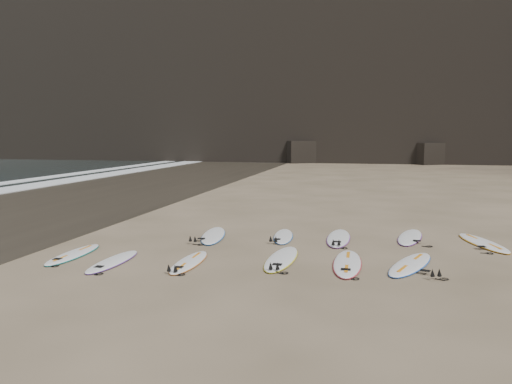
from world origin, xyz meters
TOP-DOWN VIEW (x-y plane):
  - ground at (0.00, 0.00)m, footprint 240.00×240.00m
  - wet_sand at (-13.00, 10.00)m, footprint 12.00×200.00m
  - surfboard_0 at (-4.40, -1.17)m, footprint 0.59×2.37m
  - surfboard_1 at (-2.52, -0.81)m, footprint 0.60×2.34m
  - surfboard_2 at (-0.33, 0.01)m, footprint 0.74×2.76m
  - surfboard_3 at (1.32, -0.08)m, footprint 0.68×2.75m
  - surfboard_4 at (2.83, 0.15)m, footprint 1.55×2.77m
  - surfboard_5 at (-2.92, 2.46)m, footprint 1.15×2.82m
  - surfboard_6 at (-0.76, 2.83)m, footprint 0.82×2.39m
  - surfboard_7 at (0.94, 2.91)m, footprint 0.67×2.77m
  - surfboard_8 at (3.09, 3.54)m, footprint 1.12×2.73m
  - surfboard_9 at (5.10, 3.13)m, footprint 1.35×2.81m
  - surfboard_11 at (-5.79, -0.72)m, footprint 0.65×2.45m

SIDE VIEW (x-z plane):
  - ground at x=0.00m, z-range 0.00..0.00m
  - wet_sand at x=-13.00m, z-range 0.00..0.01m
  - surfboard_1 at x=-2.52m, z-range 0.00..0.08m
  - surfboard_6 at x=-0.76m, z-range 0.00..0.08m
  - surfboard_0 at x=-4.40m, z-range 0.00..0.09m
  - surfboard_11 at x=-5.79m, z-range 0.00..0.09m
  - surfboard_8 at x=3.09m, z-range 0.00..0.10m
  - surfboard_4 at x=2.83m, z-range 0.00..0.10m
  - surfboard_9 at x=5.10m, z-range 0.00..0.10m
  - surfboard_2 at x=-0.33m, z-range 0.00..0.10m
  - surfboard_3 at x=1.32m, z-range 0.00..0.10m
  - surfboard_5 at x=-2.92m, z-range 0.00..0.10m
  - surfboard_7 at x=0.94m, z-range 0.00..0.10m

